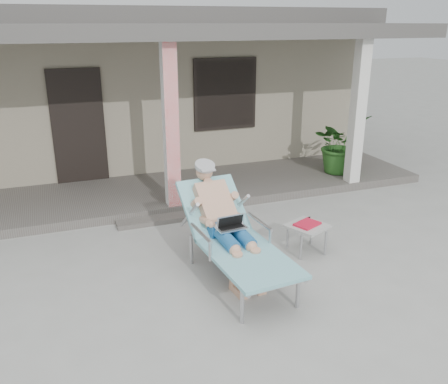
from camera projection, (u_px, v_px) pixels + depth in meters
name	position (u px, v px, depth m)	size (l,w,h in m)	color
ground	(217.00, 272.00, 6.09)	(60.00, 60.00, 0.00)	#9E9E99
house	(125.00, 82.00, 11.25)	(10.40, 5.40, 3.30)	gray
porch_deck	(162.00, 192.00, 8.71)	(10.00, 2.00, 0.15)	#605B56
porch_overhang	(156.00, 37.00, 7.74)	(10.00, 2.30, 2.85)	silver
porch_step	(179.00, 217.00, 7.70)	(2.00, 0.30, 0.07)	#605B56
lounger	(229.00, 210.00, 5.81)	(0.97, 2.18, 1.39)	#B7B7BC
side_table	(307.00, 227.00, 6.52)	(0.63, 0.63, 0.43)	#A8A7A3
potted_palm	(340.00, 144.00, 9.44)	(1.05, 0.91, 1.17)	#26591E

